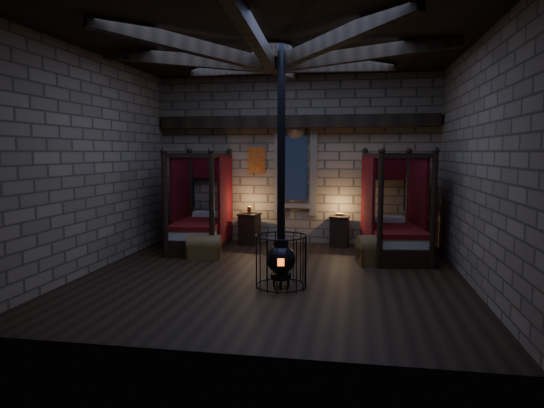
% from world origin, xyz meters
% --- Properties ---
extents(room, '(7.02, 7.02, 4.29)m').
position_xyz_m(room, '(-0.00, 0.09, 3.74)').
color(room, black).
rests_on(room, ground).
extents(bed_left, '(1.30, 2.26, 2.28)m').
position_xyz_m(bed_left, '(-2.14, 2.38, 0.56)').
color(bed_left, black).
rests_on(bed_left, ground).
extents(bed_right, '(1.44, 2.32, 2.29)m').
position_xyz_m(bed_right, '(2.34, 2.19, 0.56)').
color(bed_right, black).
rests_on(bed_right, ground).
extents(trunk_left, '(0.78, 0.56, 0.53)m').
position_xyz_m(trunk_left, '(-1.72, 1.27, 0.23)').
color(trunk_left, brown).
rests_on(trunk_left, ground).
extents(trunk_right, '(0.94, 0.72, 0.62)m').
position_xyz_m(trunk_right, '(1.98, 1.38, 0.27)').
color(trunk_right, brown).
rests_on(trunk_right, ground).
extents(nightstand_left, '(0.56, 0.55, 0.96)m').
position_xyz_m(nightstand_left, '(-1.10, 3.02, 0.40)').
color(nightstand_left, black).
rests_on(nightstand_left, ground).
extents(nightstand_right, '(0.51, 0.49, 0.82)m').
position_xyz_m(nightstand_right, '(1.13, 3.13, 0.38)').
color(nightstand_right, black).
rests_on(nightstand_right, ground).
extents(stove, '(0.88, 0.88, 4.05)m').
position_xyz_m(stove, '(0.27, -0.67, 0.58)').
color(stove, black).
rests_on(stove, ground).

